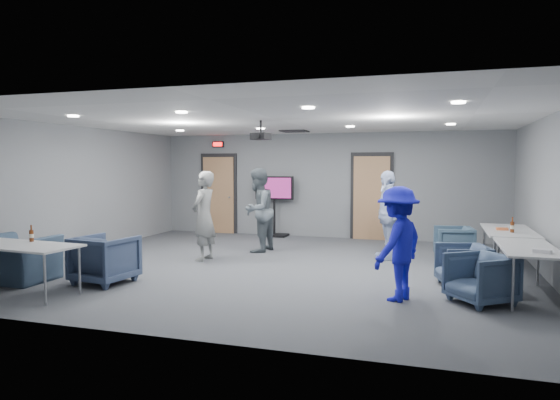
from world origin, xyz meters
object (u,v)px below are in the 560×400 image
(person_d, at_px, (398,243))
(projector, at_px, (261,136))
(table_front_left, at_px, (17,247))
(bottle_right, at_px, (512,227))
(chair_right_b, at_px, (463,266))
(person_c, at_px, (387,215))
(chair_right_c, at_px, (481,279))
(chair_front_a, at_px, (105,259))
(chair_right_a, at_px, (454,243))
(person_a, at_px, (204,216))
(table_right_a, at_px, (509,232))
(chair_front_b, at_px, (15,259))
(table_right_b, at_px, (527,250))
(tv_stand, at_px, (274,202))
(person_b, at_px, (258,210))
(bottle_front, at_px, (31,235))

(person_d, distance_m, projector, 3.43)
(table_front_left, distance_m, bottle_right, 7.90)
(chair_right_b, relative_size, projector, 2.02)
(person_c, distance_m, chair_right_c, 3.33)
(person_c, xyz_separation_m, chair_front_a, (-4.09, -3.44, -0.50))
(table_front_left, relative_size, projector, 5.38)
(chair_right_a, bearing_deg, person_a, -79.04)
(chair_right_b, distance_m, table_front_left, 6.67)
(person_c, bearing_deg, projector, -76.22)
(person_d, bearing_deg, table_right_a, 170.75)
(chair_front_b, bearing_deg, table_right_b, -169.89)
(table_right_b, distance_m, table_front_left, 7.33)
(projector, bearing_deg, tv_stand, 116.95)
(chair_right_b, bearing_deg, chair_right_a, 165.97)
(person_a, bearing_deg, tv_stand, 178.50)
(person_b, xyz_separation_m, chair_front_a, (-1.33, -3.46, -0.52))
(projector, bearing_deg, table_front_left, -120.80)
(person_a, relative_size, person_b, 0.97)
(person_c, relative_size, table_right_a, 0.92)
(person_b, relative_size, chair_front_a, 2.14)
(person_c, bearing_deg, bottle_front, -70.63)
(table_right_a, bearing_deg, chair_right_c, 165.05)
(person_a, height_order, bottle_front, person_a)
(chair_front_a, distance_m, chair_front_b, 1.50)
(chair_front_a, bearing_deg, table_front_left, 57.37)
(bottle_front, bearing_deg, table_right_b, 13.80)
(chair_right_b, distance_m, chair_right_c, 0.94)
(person_b, height_order, bottle_right, person_b)
(table_right_a, bearing_deg, projector, 103.04)
(person_a, height_order, table_front_left, person_a)
(person_d, bearing_deg, person_b, -109.41)
(chair_right_b, relative_size, table_front_left, 0.38)
(bottle_front, bearing_deg, person_d, 11.14)
(chair_right_a, distance_m, chair_right_b, 2.36)
(table_front_left, bearing_deg, person_a, 69.96)
(chair_right_b, height_order, tv_stand, tv_stand)
(chair_front_a, bearing_deg, chair_right_b, -157.90)
(person_c, height_order, projector, projector)
(person_a, distance_m, table_right_b, 5.73)
(bottle_front, relative_size, projector, 0.70)
(person_c, distance_m, projector, 3.02)
(chair_front_a, xyz_separation_m, table_right_b, (6.26, 1.05, 0.30))
(chair_right_c, relative_size, tv_stand, 0.47)
(chair_right_c, bearing_deg, bottle_right, 125.01)
(person_d, bearing_deg, chair_front_a, -60.66)
(bottle_right, height_order, tv_stand, tv_stand)
(chair_front_b, distance_m, bottle_right, 8.28)
(person_d, relative_size, chair_right_b, 2.19)
(projector, bearing_deg, chair_front_b, -133.42)
(chair_front_a, height_order, bottle_front, bottle_front)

